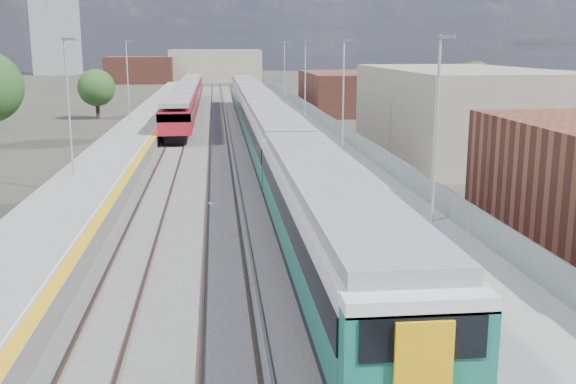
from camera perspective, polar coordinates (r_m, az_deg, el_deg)
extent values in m
plane|color=#47443A|center=(54.74, -3.78, 3.81)|extent=(320.00, 320.00, 0.00)
cube|color=#565451|center=(57.17, -6.15, 4.16)|extent=(10.50, 155.00, 0.06)
cube|color=#4C3323|center=(59.71, -3.24, 4.64)|extent=(0.07, 160.00, 0.14)
cube|color=#4C3323|center=(59.80, -1.85, 4.67)|extent=(0.07, 160.00, 0.14)
cube|color=#4C3323|center=(59.64, -6.61, 4.57)|extent=(0.07, 160.00, 0.14)
cube|color=#4C3323|center=(59.64, -5.22, 4.60)|extent=(0.07, 160.00, 0.14)
cube|color=#4C3323|center=(59.77, -9.97, 4.48)|extent=(0.07, 160.00, 0.14)
cube|color=#4C3323|center=(59.69, -8.59, 4.52)|extent=(0.07, 160.00, 0.14)
cube|color=gray|center=(59.69, -3.55, 4.63)|extent=(0.08, 160.00, 0.10)
cube|color=gray|center=(59.65, -4.90, 4.60)|extent=(0.08, 160.00, 0.10)
cube|color=slate|center=(57.59, 1.35, 4.76)|extent=(4.70, 155.00, 1.00)
cube|color=gray|center=(57.52, 1.35, 5.26)|extent=(4.70, 155.00, 0.03)
cube|color=gold|center=(57.29, -0.74, 5.26)|extent=(0.40, 155.00, 0.01)
cube|color=gray|center=(57.78, 3.53, 5.87)|extent=(0.06, 155.00, 1.20)
cylinder|color=#9EA0A3|center=(27.73, 12.43, 5.12)|extent=(0.12, 0.12, 7.50)
cube|color=#4C4C4F|center=(27.61, 13.29, 12.65)|extent=(0.70, 0.18, 0.14)
cylinder|color=#9EA0A3|center=(47.04, 4.70, 8.24)|extent=(0.12, 0.12, 7.50)
cube|color=#4C4C4F|center=(46.97, 5.09, 12.69)|extent=(0.70, 0.18, 0.14)
cylinder|color=#9EA0A3|center=(66.76, 1.46, 9.49)|extent=(0.12, 0.12, 7.50)
cube|color=#4C4C4F|center=(66.71, 1.70, 12.63)|extent=(0.70, 0.18, 0.14)
cylinder|color=#9EA0A3|center=(86.60, -0.30, 10.16)|extent=(0.12, 0.12, 7.50)
cube|color=#4C4C4F|center=(86.56, -0.14, 12.58)|extent=(0.70, 0.18, 0.14)
cube|color=slate|center=(57.52, -12.97, 4.44)|extent=(4.30, 155.00, 1.00)
cube|color=gray|center=(57.45, -12.99, 4.94)|extent=(4.30, 155.00, 0.03)
cube|color=gold|center=(57.25, -11.10, 5.02)|extent=(0.45, 155.00, 0.01)
cube|color=silver|center=(57.28, -11.45, 5.01)|extent=(0.08, 155.00, 0.01)
cylinder|color=#9EA0A3|center=(39.07, -18.08, 6.84)|extent=(0.12, 0.12, 7.50)
cube|color=#4C4C4F|center=(38.88, -18.07, 12.21)|extent=(0.70, 0.18, 0.14)
cylinder|color=#9EA0A3|center=(64.68, -13.41, 9.07)|extent=(0.12, 0.12, 7.50)
cube|color=#4C4C4F|center=(64.56, -13.35, 12.32)|extent=(0.70, 0.18, 0.14)
cube|color=#A29581|center=(52.58, 14.23, 6.62)|extent=(11.00, 22.00, 6.40)
cube|color=brown|center=(83.68, 4.39, 8.42)|extent=(8.00, 18.00, 4.80)
cube|color=#A29581|center=(154.16, -6.16, 10.60)|extent=(20.00, 14.00, 7.00)
cube|color=brown|center=(150.02, -12.37, 10.07)|extent=(14.00, 12.00, 5.60)
cube|color=black|center=(23.34, 3.27, -5.65)|extent=(2.85, 20.42, 0.48)
cube|color=#115852|center=(23.09, 3.29, -3.67)|extent=(2.95, 20.42, 1.19)
cube|color=black|center=(22.85, 3.32, -1.40)|extent=(3.02, 20.42, 0.82)
cube|color=silver|center=(22.70, 3.34, 0.19)|extent=(2.95, 20.42, 0.50)
cube|color=gray|center=(22.61, 3.36, 1.28)|extent=(2.62, 20.42, 0.42)
cube|color=black|center=(43.57, -1.19, 2.85)|extent=(2.85, 20.42, 0.48)
cube|color=#115852|center=(43.44, -1.20, 3.94)|extent=(2.95, 20.42, 1.19)
cube|color=black|center=(43.31, -1.21, 5.18)|extent=(3.02, 20.42, 0.82)
cube|color=silver|center=(43.23, -1.21, 6.03)|extent=(2.95, 20.42, 0.50)
cube|color=gray|center=(43.19, -1.21, 6.61)|extent=(2.62, 20.42, 0.42)
cube|color=black|center=(64.24, -2.82, 5.93)|extent=(2.85, 20.42, 0.48)
cube|color=#115852|center=(64.16, -2.82, 6.67)|extent=(2.95, 20.42, 1.19)
cube|color=black|center=(64.07, -2.83, 7.51)|extent=(3.02, 20.42, 0.82)
cube|color=silver|center=(64.02, -2.84, 8.09)|extent=(2.95, 20.42, 0.50)
cube|color=gray|center=(63.99, -2.84, 8.48)|extent=(2.62, 20.42, 0.42)
cube|color=black|center=(85.04, -3.65, 7.50)|extent=(2.85, 20.42, 0.48)
cube|color=#115852|center=(84.98, -3.66, 8.06)|extent=(2.95, 20.42, 1.19)
cube|color=black|center=(84.91, -3.67, 8.69)|extent=(3.02, 20.42, 0.82)
cube|color=silver|center=(84.87, -3.67, 9.13)|extent=(2.95, 20.42, 0.50)
cube|color=gray|center=(84.85, -3.68, 9.43)|extent=(2.62, 20.42, 0.42)
cube|color=#115852|center=(13.36, 10.86, -14.00)|extent=(2.93, 0.63, 2.20)
cube|color=black|center=(12.81, 11.40, -12.11)|extent=(2.41, 0.06, 0.84)
cube|color=#E1A20E|center=(13.07, 11.35, -15.15)|extent=(1.10, 0.10, 2.20)
cube|color=black|center=(63.46, -9.12, 5.27)|extent=(1.81, 15.42, 0.63)
cube|color=maroon|center=(63.29, -9.16, 6.63)|extent=(2.67, 18.15, 1.91)
cube|color=black|center=(63.25, -9.18, 7.06)|extent=(2.73, 18.15, 0.67)
cube|color=gray|center=(63.17, -9.21, 7.92)|extent=(2.39, 18.15, 0.38)
cube|color=black|center=(81.98, -8.48, 6.87)|extent=(1.81, 15.42, 0.63)
cube|color=maroon|center=(81.85, -8.51, 7.92)|extent=(2.67, 18.15, 1.91)
cube|color=black|center=(81.81, -8.52, 8.26)|extent=(2.73, 18.15, 0.67)
cube|color=gray|center=(81.75, -8.54, 8.93)|extent=(2.39, 18.15, 0.38)
cube|color=black|center=(100.54, -8.07, 7.88)|extent=(1.81, 15.42, 0.63)
cube|color=maroon|center=(100.44, -8.10, 8.74)|extent=(2.67, 18.15, 1.91)
cube|color=black|center=(100.41, -8.11, 9.01)|extent=(2.73, 18.15, 0.67)
cube|color=gray|center=(100.36, -8.13, 9.56)|extent=(2.39, 18.15, 0.38)
cylinder|color=#382619|center=(78.07, -15.80, 6.65)|extent=(0.44, 0.44, 1.93)
sphere|color=#25471B|center=(77.88, -15.91, 8.50)|extent=(4.07, 4.07, 4.07)
cylinder|color=#382619|center=(72.78, 15.36, 6.43)|extent=(0.44, 0.44, 2.26)
sphere|color=#25471B|center=(72.56, 15.49, 8.74)|extent=(4.77, 4.77, 4.77)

